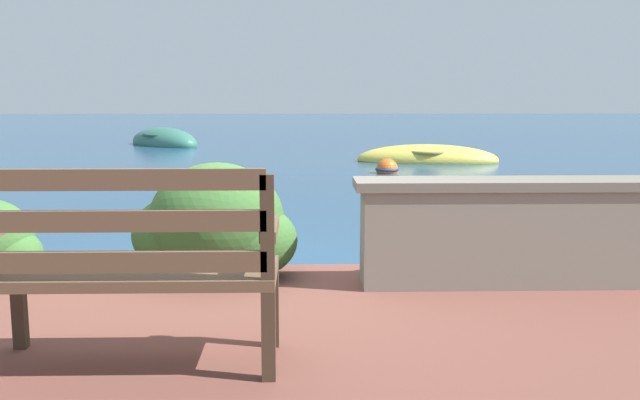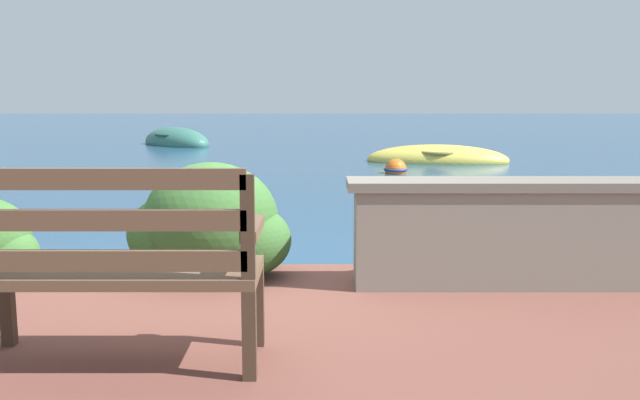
# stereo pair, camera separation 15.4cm
# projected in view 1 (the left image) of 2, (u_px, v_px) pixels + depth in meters

# --- Properties ---
(ground_plane) EXTENTS (80.00, 80.00, 0.00)m
(ground_plane) POSITION_uv_depth(u_px,v_px,m) (240.00, 294.00, 5.17)
(ground_plane) COLOR navy
(park_bench) EXTENTS (1.30, 0.48, 0.93)m
(park_bench) POSITION_uv_depth(u_px,v_px,m) (131.00, 264.00, 3.17)
(park_bench) COLOR #433123
(park_bench) RESTS_ON patio_terrace
(stone_wall) EXTENTS (2.20, 0.39, 0.69)m
(stone_wall) POSITION_uv_depth(u_px,v_px,m) (524.00, 231.00, 4.59)
(stone_wall) COLOR gray
(stone_wall) RESTS_ON patio_terrace
(hedge_clump_centre) EXTENTS (1.13, 0.81, 0.77)m
(hedge_clump_centre) POSITION_uv_depth(u_px,v_px,m) (215.00, 227.00, 4.80)
(hedge_clump_centre) COLOR #38662D
(hedge_clump_centre) RESTS_ON patio_terrace
(hedge_clump_right) EXTENTS (0.76, 0.54, 0.51)m
(hedge_clump_right) POSITION_uv_depth(u_px,v_px,m) (437.00, 247.00, 4.70)
(hedge_clump_right) COLOR #2D5628
(hedge_clump_right) RESTS_ON patio_terrace
(rowboat_nearest) EXTENTS (3.01, 1.41, 0.64)m
(rowboat_nearest) POSITION_uv_depth(u_px,v_px,m) (427.00, 159.00, 14.67)
(rowboat_nearest) COLOR #DBC64C
(rowboat_nearest) RESTS_ON ground_plane
(rowboat_mid) EXTENTS (2.59, 2.60, 0.84)m
(rowboat_mid) POSITION_uv_depth(u_px,v_px,m) (164.00, 143.00, 19.09)
(rowboat_mid) COLOR #336B5B
(rowboat_mid) RESTS_ON ground_plane
(mooring_buoy) EXTENTS (0.43, 0.43, 0.39)m
(mooring_buoy) POSITION_uv_depth(u_px,v_px,m) (387.00, 169.00, 12.70)
(mooring_buoy) COLOR orange
(mooring_buoy) RESTS_ON ground_plane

